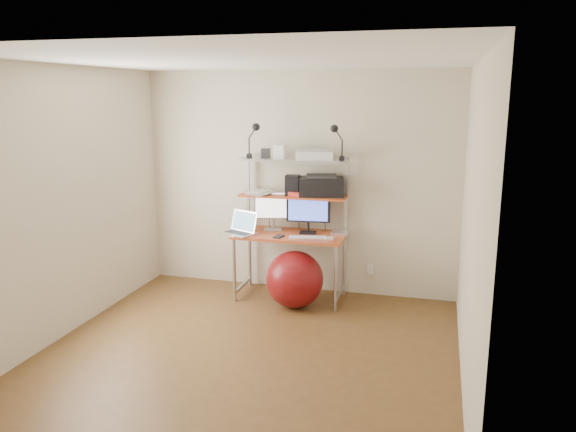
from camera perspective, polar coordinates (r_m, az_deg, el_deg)
name	(u,v)px	position (r m, az deg, el deg)	size (l,w,h in m)	color
room	(245,215)	(4.68, -4.34, 0.10)	(3.60, 3.60, 3.60)	brown
computer_desk	(292,213)	(6.15, 0.37, 0.27)	(1.20, 0.60, 1.57)	#B34D22
wall_outlet	(371,269)	(6.43, 8.38, -5.36)	(0.08, 0.01, 0.12)	silver
monitor_silver	(273,208)	(6.27, -1.52, 0.85)	(0.42, 0.19, 0.47)	#A9AAAE
monitor_black	(308,211)	(6.13, 2.07, 0.47)	(0.48, 0.15, 0.48)	black
laptop	(241,229)	(6.17, -4.76, -1.29)	(0.43, 0.40, 0.31)	silver
keyboard	(308,237)	(5.97, 2.01, -2.18)	(0.40, 0.11, 0.01)	silver
mouse	(329,238)	(5.91, 4.18, -2.28)	(0.09, 0.05, 0.02)	silver
mac_mini	(341,233)	(6.14, 5.39, -1.70)	(0.18, 0.18, 0.04)	silver
phone	(279,236)	(6.00, -0.94, -2.09)	(0.08, 0.14, 0.01)	black
printer	(321,186)	(6.13, 3.41, 3.09)	(0.54, 0.42, 0.23)	black
nas_cube	(293,185)	(6.14, 0.46, 3.15)	(0.15, 0.15, 0.22)	black
red_box	(298,194)	(6.08, 0.99, 2.24)	(0.18, 0.12, 0.05)	red
scanner	(315,155)	(6.04, 2.72, 6.24)	(0.44, 0.33, 0.10)	silver
box_white	(280,152)	(6.13, -0.84, 6.54)	(0.12, 0.10, 0.14)	silver
box_grey	(266,153)	(6.23, -2.28, 6.41)	(0.10, 0.10, 0.10)	#2D2C2F
clip_lamp_left	(255,133)	(6.14, -3.42, 8.45)	(0.15, 0.08, 0.38)	black
clip_lamp_right	(336,134)	(5.95, 4.89, 8.26)	(0.15, 0.08, 0.37)	black
exercise_ball	(295,279)	(6.01, 0.68, -6.46)	(0.61, 0.61, 0.61)	maroon
paper_stack	(260,192)	(6.27, -2.88, 2.45)	(0.36, 0.41, 0.03)	white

